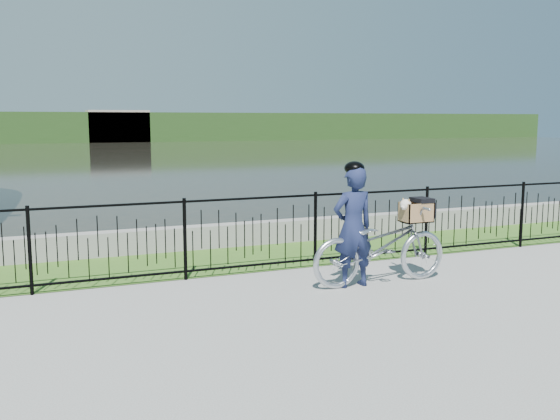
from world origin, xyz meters
name	(u,v)px	position (x,y,z in m)	size (l,w,h in m)	color
ground	(298,302)	(0.00, 0.00, 0.00)	(120.00, 120.00, 0.00)	gray
grass_strip	(232,259)	(0.00, 2.60, 0.00)	(60.00, 2.00, 0.01)	#3B651F
water	(77,157)	(0.00, 33.00, 0.00)	(120.00, 120.00, 0.00)	#27261E
quay_wall	(214,236)	(0.00, 3.60, 0.20)	(60.00, 0.30, 0.40)	gray
fence	(253,234)	(0.00, 1.60, 0.58)	(14.00, 0.06, 1.15)	black
far_treeline	(54,127)	(0.00, 60.00, 1.50)	(120.00, 6.00, 3.00)	#244219
far_building_right	(118,126)	(6.00, 58.50, 1.60)	(6.00, 3.00, 3.20)	#A29482
bicycle_rig	(381,245)	(1.41, 0.40, 0.54)	(2.02, 0.70, 1.17)	#B0B4BD
cyclist	(353,225)	(0.98, 0.41, 0.83)	(0.60, 0.41, 1.68)	#171E3F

